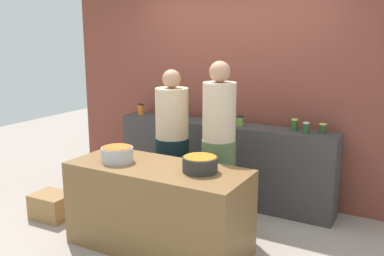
{
  "coord_description": "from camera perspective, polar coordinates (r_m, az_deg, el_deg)",
  "views": [
    {
      "loc": [
        2.12,
        -3.44,
        2.02
      ],
      "look_at": [
        0.0,
        0.35,
        1.05
      ],
      "focal_mm": 40.32,
      "sensor_mm": 36.0,
      "label": 1
    }
  ],
  "objects": [
    {
      "name": "ground",
      "position": [
        4.52,
        -2.24,
        -13.98
      ],
      "size": [
        12.0,
        12.0,
        0.0
      ],
      "primitive_type": "plane",
      "color": "#A09389"
    },
    {
      "name": "storefront_wall",
      "position": [
        5.35,
        5.81,
        6.96
      ],
      "size": [
        4.8,
        0.12,
        3.0
      ],
      "primitive_type": "cube",
      "color": "brown",
      "rests_on": "ground"
    },
    {
      "name": "display_shelf",
      "position": [
        5.24,
        4.03,
        -4.53
      ],
      "size": [
        2.7,
        0.36,
        0.96
      ],
      "primitive_type": "cube",
      "color": "#3A3737",
      "rests_on": "ground"
    },
    {
      "name": "prep_table",
      "position": [
        4.12,
        -4.51,
        -10.5
      ],
      "size": [
        1.7,
        0.7,
        0.82
      ],
      "primitive_type": "cube",
      "color": "brown",
      "rests_on": "ground"
    },
    {
      "name": "preserve_jar_0",
      "position": [
        5.71,
        -6.81,
        2.51
      ],
      "size": [
        0.08,
        0.08,
        0.14
      ],
      "color": "orange",
      "rests_on": "display_shelf"
    },
    {
      "name": "preserve_jar_1",
      "position": [
        5.56,
        -4.08,
        2.21
      ],
      "size": [
        0.09,
        0.09,
        0.12
      ],
      "color": "#304A36",
      "rests_on": "display_shelf"
    },
    {
      "name": "preserve_jar_2",
      "position": [
        5.51,
        -3.18,
        2.05
      ],
      "size": [
        0.08,
        0.08,
        0.1
      ],
      "color": "#50125B",
      "rests_on": "display_shelf"
    },
    {
      "name": "preserve_jar_3",
      "position": [
        5.41,
        -1.17,
        2.08
      ],
      "size": [
        0.09,
        0.09,
        0.15
      ],
      "color": "#639825",
      "rests_on": "display_shelf"
    },
    {
      "name": "preserve_jar_4",
      "position": [
        4.99,
        6.36,
        0.93
      ],
      "size": [
        0.09,
        0.09,
        0.12
      ],
      "color": "olive",
      "rests_on": "display_shelf"
    },
    {
      "name": "preserve_jar_5",
      "position": [
        4.87,
        13.39,
        0.44
      ],
      "size": [
        0.08,
        0.08,
        0.13
      ],
      "color": "#2D5822",
      "rests_on": "display_shelf"
    },
    {
      "name": "preserve_jar_6",
      "position": [
        4.76,
        14.84,
        0.04
      ],
      "size": [
        0.07,
        0.07,
        0.12
      ],
      "color": "#245027",
      "rests_on": "display_shelf"
    },
    {
      "name": "preserve_jar_7",
      "position": [
        4.8,
        16.9,
        -0.06
      ],
      "size": [
        0.08,
        0.08,
        0.11
      ],
      "color": "#2C4620",
      "rests_on": "display_shelf"
    },
    {
      "name": "cooking_pot_left",
      "position": [
        4.14,
        -9.86,
        -3.46
      ],
      "size": [
        0.3,
        0.3,
        0.15
      ],
      "color": "#B7B7BC",
      "rests_on": "prep_table"
    },
    {
      "name": "cooking_pot_center",
      "position": [
        3.79,
        1.07,
        -4.82
      ],
      "size": [
        0.31,
        0.31,
        0.14
      ],
      "color": "#2D2D2D",
      "rests_on": "prep_table"
    },
    {
      "name": "cook_with_tongs",
      "position": [
        4.75,
        -2.62,
        -3.1
      ],
      "size": [
        0.37,
        0.37,
        1.63
      ],
      "color": "black",
      "rests_on": "ground"
    },
    {
      "name": "cook_in_cap",
      "position": [
        4.4,
        3.54,
        -3.58
      ],
      "size": [
        0.35,
        0.35,
        1.75
      ],
      "color": "#4F653D",
      "rests_on": "ground"
    },
    {
      "name": "bread_crate",
      "position": [
        5.09,
        -17.99,
        -9.75
      ],
      "size": [
        0.43,
        0.35,
        0.27
      ],
      "primitive_type": "cube",
      "rotation": [
        0.0,
        0.0,
        0.03
      ],
      "color": "#987044",
      "rests_on": "ground"
    }
  ]
}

